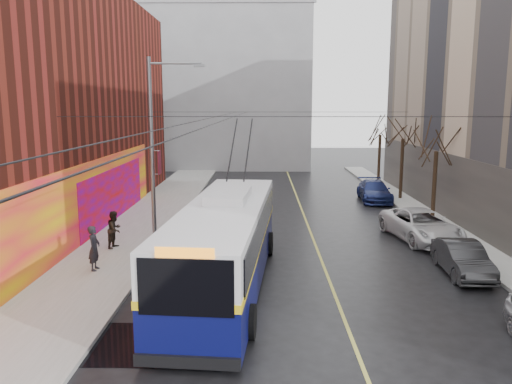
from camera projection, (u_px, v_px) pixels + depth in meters
ground at (303, 350)px, 14.06m from camera, size 140.00×140.00×0.00m
sidewalk_left at (131, 237)px, 25.97m from camera, size 4.00×60.00×0.15m
sidewalk_right at (458, 238)px, 25.78m from camera, size 2.00×60.00×0.15m
lane_line at (309, 229)px, 27.84m from camera, size 0.12×50.00×0.01m
building_far at (220, 87)px, 56.94m from camera, size 20.50×12.10×18.00m
streetlight_pole at (155, 149)px, 23.17m from camera, size 2.65×0.60×9.00m
catenary_wires at (237, 116)px, 27.59m from camera, size 18.00×60.00×0.22m
tree_near at (437, 138)px, 28.89m from camera, size 3.20×3.20×6.40m
tree_mid at (404, 128)px, 35.74m from camera, size 3.20×3.20×6.68m
tree_far at (381, 126)px, 42.65m from camera, size 3.20×3.20×6.57m
puddle at (119, 343)px, 14.45m from camera, size 2.64×2.76×0.01m
pigeons_flying at (227, 106)px, 23.19m from camera, size 1.29×3.65×1.69m
trolleybus at (225, 243)px, 18.76m from camera, size 3.85×13.24×6.20m
parked_car_b at (463, 259)px, 20.25m from camera, size 1.62×4.17×1.35m
parked_car_c at (421, 225)px, 25.50m from camera, size 3.48×5.95×1.55m
parked_car_d at (374, 191)px, 36.13m from camera, size 2.31×5.16×1.47m
following_car at (231, 207)px, 29.93m from camera, size 2.39×5.00×1.65m
pedestrian_a at (94, 248)px, 20.35m from camera, size 0.44×0.68×1.85m
pedestrian_b at (115, 229)px, 23.61m from camera, size 0.86×1.00×1.77m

